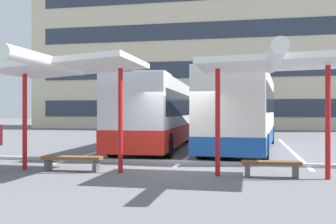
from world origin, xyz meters
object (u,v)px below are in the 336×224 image
waiting_shelter_1 (67,68)px  waiting_shelter_2 (272,65)px  bench_2 (72,160)px  bench_3 (271,165)px  coach_bus_1 (243,112)px  coach_bus_0 (158,115)px

waiting_shelter_1 → waiting_shelter_2: (5.87, 0.00, -0.05)m
bench_2 → bench_3: size_ratio=1.14×
coach_bus_1 → waiting_shelter_1: coach_bus_1 is taller
coach_bus_0 → coach_bus_1: coach_bus_1 is taller
coach_bus_0 → waiting_shelter_1: 8.39m
waiting_shelter_1 → bench_3: 6.49m
bench_2 → waiting_shelter_2: bearing=-3.1°
coach_bus_0 → waiting_shelter_2: (4.99, -8.22, 1.39)m
coach_bus_0 → bench_3: size_ratio=7.11×
waiting_shelter_1 → waiting_shelter_2: 5.87m
coach_bus_0 → waiting_shelter_1: (-0.87, -8.22, 1.44)m
waiting_shelter_1 → bench_2: size_ratio=2.73×
coach_bus_0 → waiting_shelter_2: size_ratio=2.40×
waiting_shelter_2 → bench_3: bearing=90.0°
coach_bus_1 → bench_2: coach_bus_1 is taller
coach_bus_1 → bench_2: (-4.97, -7.86, -1.45)m
bench_2 → coach_bus_1: bearing=57.7°
waiting_shelter_1 → coach_bus_0: bearing=83.9°
waiting_shelter_1 → bench_3: (5.87, 0.29, -2.75)m
coach_bus_0 → waiting_shelter_1: size_ratio=2.29×
coach_bus_1 → bench_3: size_ratio=7.11×
bench_2 → waiting_shelter_2: size_ratio=0.38×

